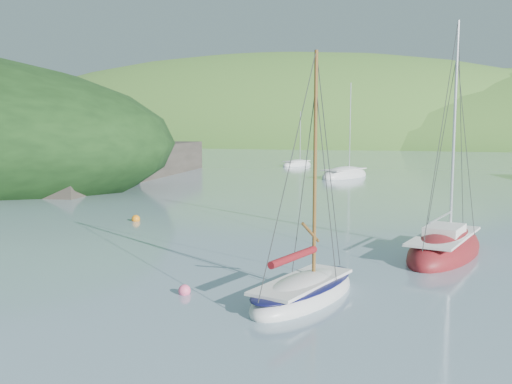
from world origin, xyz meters
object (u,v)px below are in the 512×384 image
(sloop_red, at_px, (445,250))
(distant_sloop_c, at_px, (297,165))
(daysailer_white, at_px, (304,292))
(distant_sloop_a, at_px, (345,176))

(sloop_red, xyz_separation_m, distant_sloop_c, (-22.43, 50.58, -0.06))
(distant_sloop_c, bearing_deg, daysailer_white, -52.64)
(sloop_red, distance_m, distant_sloop_a, 37.28)
(sloop_red, bearing_deg, distant_sloop_a, 119.47)
(sloop_red, xyz_separation_m, distant_sloop_a, (-12.26, 35.21, -0.02))
(daysailer_white, bearing_deg, sloop_red, 77.39)
(daysailer_white, xyz_separation_m, distant_sloop_a, (-8.40, 43.43, -0.02))
(daysailer_white, bearing_deg, distant_sloop_a, 113.45)
(daysailer_white, distance_m, sloop_red, 9.08)
(distant_sloop_a, bearing_deg, sloop_red, -51.46)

